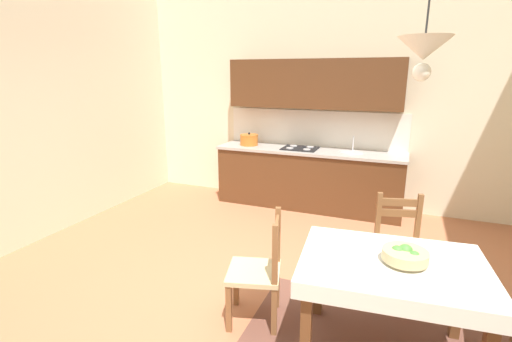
% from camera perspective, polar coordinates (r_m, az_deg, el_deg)
% --- Properties ---
extents(ground_plane, '(6.43, 6.40, 0.10)m').
position_cam_1_polar(ground_plane, '(3.59, -0.78, -19.91)').
color(ground_plane, '#B7704C').
extents(wall_back, '(6.43, 0.12, 4.15)m').
position_cam_1_polar(wall_back, '(5.79, 10.93, 15.35)').
color(wall_back, beige).
rests_on(wall_back, ground_plane).
extents(kitchen_cabinetry, '(2.78, 0.63, 2.20)m').
position_cam_1_polar(kitchen_cabinetry, '(5.62, 8.20, 2.95)').
color(kitchen_cabinetry, '#56331C').
rests_on(kitchen_cabinetry, ground_plane).
extents(dining_table, '(1.32, 1.00, 0.75)m').
position_cam_1_polar(dining_table, '(2.82, 20.16, -15.47)').
color(dining_table, brown).
rests_on(dining_table, ground_plane).
extents(dining_chair_kitchen_side, '(0.51, 0.51, 0.93)m').
position_cam_1_polar(dining_chair_kitchen_side, '(3.69, 21.22, -11.14)').
color(dining_chair_kitchen_side, '#D1BC89').
rests_on(dining_chair_kitchen_side, ground_plane).
extents(dining_chair_tv_side, '(0.52, 0.52, 0.93)m').
position_cam_1_polar(dining_chair_tv_side, '(3.10, 0.47, -15.21)').
color(dining_chair_tv_side, '#D1BC89').
rests_on(dining_chair_tv_side, ground_plane).
extents(fruit_bowl, '(0.30, 0.30, 0.12)m').
position_cam_1_polar(fruit_bowl, '(2.74, 22.02, -11.94)').
color(fruit_bowl, tan).
rests_on(fruit_bowl, dining_table).
extents(pendant_lamp, '(0.32, 0.32, 0.80)m').
position_cam_1_polar(pendant_lamp, '(2.54, 24.50, 16.66)').
color(pendant_lamp, black).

